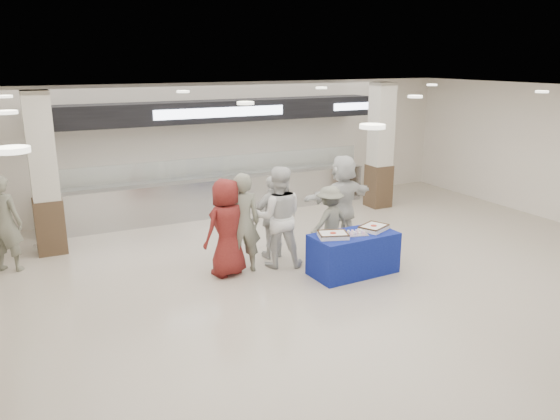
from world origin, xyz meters
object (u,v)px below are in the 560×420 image
chef_tall (278,217)px  cupcake_tray (356,233)px  civilian_maroon (227,228)px  soldier_b (330,222)px  chef_short (274,217)px  sheet_cake_left (333,235)px  soldier_a (242,223)px  soldier_bg (4,223)px  sheet_cake_right (374,227)px  civilian_white (343,199)px  display_table (353,254)px

chef_tall → cupcake_tray: bearing=158.3°
chef_tall → civilian_maroon: bearing=21.1°
cupcake_tray → soldier_b: bearing=87.5°
civilian_maroon → chef_short: bearing=-175.5°
soldier_b → chef_tall: bearing=-13.2°
sheet_cake_left → civilian_maroon: size_ratio=0.34×
cupcake_tray → soldier_a: 2.05m
soldier_b → soldier_bg: 5.98m
civilian_maroon → soldier_bg: size_ratio=0.98×
sheet_cake_right → soldier_b: (-0.40, 0.89, -0.09)m
chef_short → civilian_white: bearing=-176.6°
sheet_cake_right → civilian_maroon: bearing=159.7°
display_table → cupcake_tray: 0.41m
sheet_cake_left → chef_short: size_ratio=0.37×
display_table → chef_tall: bearing=135.2°
chef_tall → soldier_bg: (-4.54, 1.98, -0.05)m
sheet_cake_left → soldier_b: (0.50, 0.93, -0.09)m
chef_tall → chef_short: bearing=-83.1°
civilian_maroon → soldier_bg: bearing=-45.9°
soldier_b → civilian_white: size_ratio=0.76×
chef_short → soldier_b: 1.09m
chef_short → soldier_bg: 4.90m
soldier_a → soldier_bg: (-3.84, 1.93, -0.02)m
display_table → soldier_b: bearing=84.2°
civilian_maroon → soldier_a: (0.31, 0.04, 0.03)m
chef_short → civilian_maroon: bearing=18.4°
sheet_cake_right → civilian_maroon: 2.67m
sheet_cake_right → soldier_b: soldier_b is taller
display_table → soldier_a: soldier_a is taller
soldier_b → sheet_cake_left: bearing=50.0°
display_table → civilian_white: (0.76, 1.58, 0.56)m
soldier_a → chef_tall: bearing=-171.6°
civilian_maroon → chef_tall: (1.01, -0.01, 0.07)m
cupcake_tray → soldier_bg: (-5.59, 2.97, 0.12)m
cupcake_tray → civilian_white: 1.80m
display_table → soldier_bg: bearing=149.7°
cupcake_tray → chef_short: bearing=122.9°
civilian_maroon → soldier_b: (2.11, -0.04, -0.17)m
display_table → soldier_bg: size_ratio=0.86×
sheet_cake_right → soldier_a: 2.40m
cupcake_tray → soldier_bg: bearing=152.0°
cupcake_tray → chef_tall: 1.46m
cupcake_tray → soldier_b: (0.04, 0.97, -0.07)m
sheet_cake_right → chef_short: 1.93m
civilian_maroon → civilian_white: (2.82, 0.62, 0.05)m
sheet_cake_left → sheet_cake_right: same height
soldier_bg → display_table: bearing=-177.6°
chef_short → soldier_b: chef_short is taller
display_table → sheet_cake_left: bearing=178.3°
chef_short → soldier_bg: bearing=-21.0°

